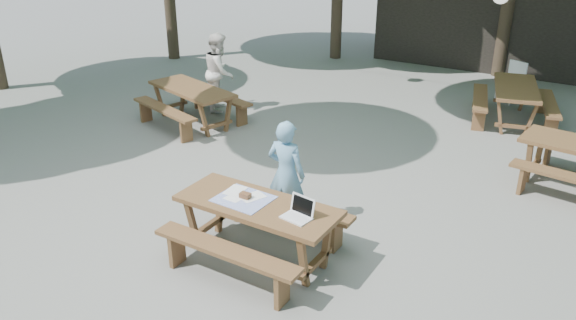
% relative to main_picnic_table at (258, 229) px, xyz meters
% --- Properties ---
extents(ground, '(80.00, 80.00, 0.00)m').
position_rel_main_picnic_table_xyz_m(ground, '(-0.41, 1.23, -0.39)').
color(ground, slate).
rests_on(ground, ground).
extents(pavilion, '(6.00, 3.00, 2.80)m').
position_rel_main_picnic_table_xyz_m(pavilion, '(0.09, 11.73, 1.01)').
color(pavilion, black).
rests_on(pavilion, ground).
extents(main_picnic_table, '(2.00, 1.58, 0.75)m').
position_rel_main_picnic_table_xyz_m(main_picnic_table, '(0.00, 0.00, 0.00)').
color(main_picnic_table, brown).
rests_on(main_picnic_table, ground).
extents(picnic_table_nw, '(2.27, 2.05, 0.75)m').
position_rel_main_picnic_table_xyz_m(picnic_table_nw, '(-3.82, 3.28, 0.00)').
color(picnic_table_nw, brown).
rests_on(picnic_table_nw, ground).
extents(picnic_table_far_e, '(1.99, 2.22, 0.75)m').
position_rel_main_picnic_table_xyz_m(picnic_table_far_e, '(1.64, 6.74, 0.00)').
color(picnic_table_far_e, brown).
rests_on(picnic_table_far_e, ground).
extents(woman, '(0.56, 0.38, 1.49)m').
position_rel_main_picnic_table_xyz_m(woman, '(-0.15, 0.89, 0.36)').
color(woman, '#72A9CF').
rests_on(woman, ground).
extents(second_person, '(0.93, 1.00, 1.64)m').
position_rel_main_picnic_table_xyz_m(second_person, '(-3.90, 4.29, 0.43)').
color(second_person, white).
rests_on(second_person, ground).
extents(plastic_chair, '(0.58, 0.58, 0.90)m').
position_rel_main_picnic_table_xyz_m(plastic_chair, '(1.31, 8.06, -0.13)').
color(plastic_chair, white).
rests_on(plastic_chair, ground).
extents(laptop, '(0.37, 0.31, 0.24)m').
position_rel_main_picnic_table_xyz_m(laptop, '(0.59, -0.02, 0.42)').
color(laptop, white).
rests_on(laptop, main_picnic_table).
extents(tabletop_clutter, '(0.67, 0.57, 0.08)m').
position_rel_main_picnic_table_xyz_m(tabletop_clutter, '(-0.21, 0.01, 0.37)').
color(tabletop_clutter, '#3650BA').
rests_on(tabletop_clutter, main_picnic_table).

